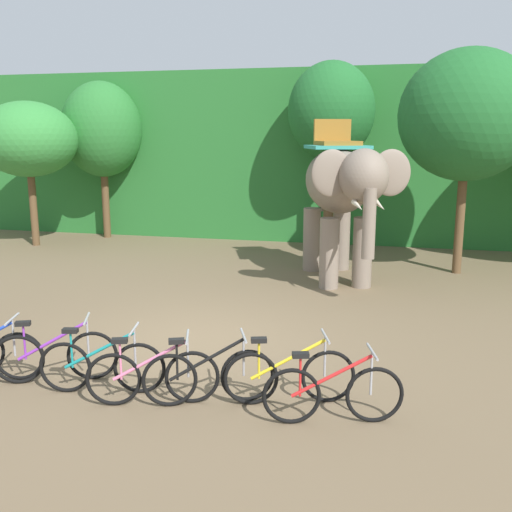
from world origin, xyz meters
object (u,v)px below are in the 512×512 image
Objects in this scene: tree_far_left at (331,112)px; bike_yellow at (290,375)px; tree_left at (102,130)px; elephant at (341,188)px; bike_teal at (102,366)px; bike_pink at (153,376)px; bike_purple at (55,355)px; bike_black at (209,376)px; tree_center_right at (28,140)px; bike_red at (333,393)px; tree_center at (468,116)px.

bike_yellow is (0.71, -10.49, -3.66)m from tree_far_left.
tree_left is 9.36m from elephant.
bike_pink is at bearing -11.44° from bike_teal.
bike_purple and bike_black have the same top height.
bike_black is (2.31, -0.16, 0.00)m from bike_purple.
tree_far_left is 11.13m from bike_yellow.
bike_yellow is (2.50, 0.27, 0.00)m from bike_teal.
tree_left is (1.48, 1.87, 0.30)m from tree_center_right.
bike_purple is at bearing 175.60° from bike_red.
elephant is 2.50× the size of bike_teal.
tree_center reaches higher than tree_center_right.
bike_black is at bearing -114.43° from tree_center.
tree_center is 3.23× the size of bike_teal.
bike_black is at bearing 0.71° from bike_teal.
tree_center is at bearing -3.78° from tree_center_right.
bike_teal is at bearing -12.38° from bike_purple.
bike_purple and bike_pink have the same top height.
bike_teal is at bearing -179.29° from bike_black.
tree_center_right is 0.81× the size of tree_center.
bike_red is (8.84, -11.22, -3.18)m from tree_left.
tree_center_right is at bearing 130.50° from bike_pink.
elephant is at bearing 69.99° from bike_teal.
bike_teal is at bearing -62.66° from tree_left.
bike_red is at bearing -4.40° from bike_purple.
bike_black is 0.98× the size of bike_yellow.
bike_black is at bearing -98.33° from elephant.
bike_teal is at bearing -99.46° from tree_far_left.
tree_left is 11.37m from tree_center.
tree_center is 3.30× the size of bike_pink.
tree_far_left reaches higher than bike_red.
tree_center_right reaches higher than bike_black.
bike_black is at bearing 14.58° from bike_pink.
tree_center is 10.52m from bike_teal.
tree_center_right is 2.68× the size of bike_yellow.
bike_teal is (-2.49, -6.85, -1.82)m from elephant.
bike_black is (7.23, -11.08, -3.18)m from tree_left.
bike_teal is at bearing 177.73° from bike_red.
bike_red is at bearing -104.49° from tree_center.
tree_center_right is 2.40m from tree_left.
bike_yellow and bike_red have the same top height.
bike_yellow is (0.01, -6.58, -1.82)m from elephant.
elephant is (0.70, -3.91, -1.84)m from tree_far_left.
bike_yellow is at bearing -89.92° from elephant.
tree_center is 3.27× the size of bike_red.
tree_far_left is 11.55m from bike_red.
bike_purple is 3.31m from bike_yellow.
bike_purple is at bearing -126.63° from tree_center.
bike_black is at bearing -91.59° from tree_far_left.
tree_center_right is 1.05× the size of elephant.
bike_pink is at bearing -117.73° from tree_center.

